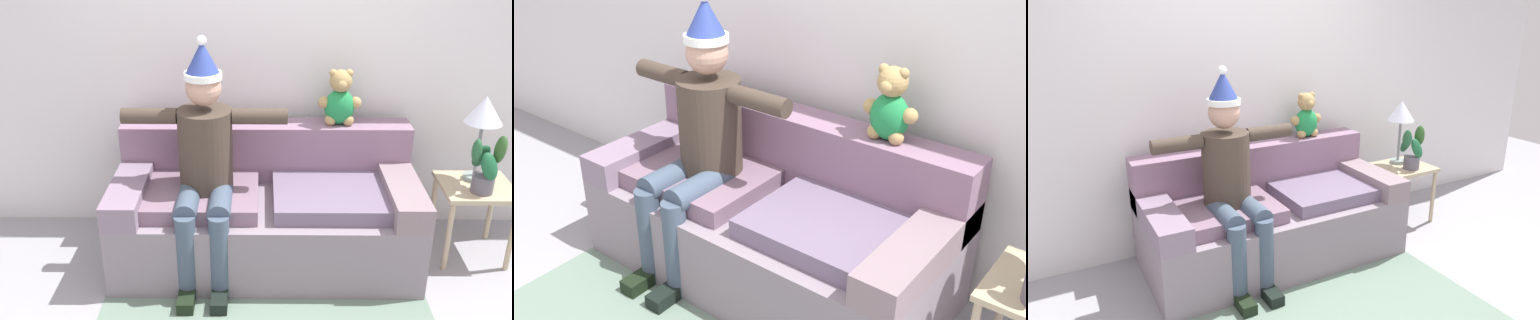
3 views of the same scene
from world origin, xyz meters
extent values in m
cube|color=silver|center=(0.00, 1.55, 1.35)|extent=(7.00, 0.10, 2.70)
cube|color=gray|center=(0.00, 0.97, 0.23)|extent=(1.96, 0.91, 0.47)
cube|color=gray|center=(0.00, 1.30, 0.66)|extent=(1.96, 0.24, 0.40)
cube|color=gray|center=(-0.87, 0.97, 0.55)|extent=(0.22, 0.91, 0.16)
cube|color=gray|center=(0.87, 0.97, 0.55)|extent=(0.22, 0.91, 0.16)
cube|color=slate|center=(-0.44, 0.92, 0.52)|extent=(0.79, 0.63, 0.10)
cube|color=slate|center=(0.44, 0.92, 0.52)|extent=(0.79, 0.63, 0.10)
cylinder|color=#42362C|center=(-0.38, 0.95, 0.83)|extent=(0.34, 0.34, 0.52)
sphere|color=tan|center=(-0.38, 0.95, 1.23)|extent=(0.22, 0.22, 0.22)
cylinder|color=white|center=(-0.38, 0.95, 1.30)|extent=(0.23, 0.23, 0.04)
cone|color=#2C3F8F|center=(-0.38, 0.95, 1.41)|extent=(0.21, 0.21, 0.20)
sphere|color=white|center=(-0.38, 0.95, 1.51)|extent=(0.06, 0.06, 0.06)
cylinder|color=#415064|center=(-0.48, 0.75, 0.57)|extent=(0.14, 0.40, 0.14)
cylinder|color=#415064|center=(-0.48, 0.55, 0.28)|extent=(0.13, 0.13, 0.57)
cube|color=black|center=(-0.48, 0.47, 0.04)|extent=(0.10, 0.24, 0.08)
cylinder|color=#415064|center=(-0.28, 0.75, 0.57)|extent=(0.14, 0.40, 0.14)
cylinder|color=#415064|center=(-0.28, 0.55, 0.28)|extent=(0.13, 0.13, 0.57)
cube|color=black|center=(-0.28, 0.47, 0.04)|extent=(0.10, 0.24, 0.08)
cylinder|color=#42362C|center=(-0.72, 0.95, 1.05)|extent=(0.34, 0.10, 0.10)
cylinder|color=#42362C|center=(-0.04, 0.95, 1.05)|extent=(0.34, 0.10, 0.10)
ellipsoid|color=#208946|center=(0.49, 1.30, 0.98)|extent=(0.20, 0.16, 0.24)
sphere|color=tan|center=(0.49, 1.30, 1.16)|extent=(0.15, 0.15, 0.15)
sphere|color=tan|center=(0.49, 1.24, 1.15)|extent=(0.07, 0.07, 0.07)
sphere|color=tan|center=(0.44, 1.30, 1.22)|extent=(0.05, 0.05, 0.05)
sphere|color=tan|center=(0.55, 1.30, 1.22)|extent=(0.05, 0.05, 0.05)
sphere|color=tan|center=(0.39, 1.30, 1.01)|extent=(0.08, 0.08, 0.08)
sphere|color=tan|center=(0.43, 1.27, 0.90)|extent=(0.08, 0.08, 0.08)
sphere|color=tan|center=(0.60, 1.30, 1.01)|extent=(0.08, 0.08, 0.08)
sphere|color=tan|center=(0.55, 1.27, 0.90)|extent=(0.08, 0.08, 0.08)
cube|color=tan|center=(1.40, 1.05, 0.52)|extent=(0.47, 0.45, 0.03)
cylinder|color=tan|center=(1.19, 0.85, 0.25)|extent=(0.04, 0.04, 0.50)
cylinder|color=tan|center=(1.60, 0.85, 0.25)|extent=(0.04, 0.04, 0.50)
cylinder|color=tan|center=(1.19, 1.24, 0.25)|extent=(0.04, 0.04, 0.50)
cylinder|color=tan|center=(1.60, 1.24, 0.25)|extent=(0.04, 0.04, 0.50)
cylinder|color=gray|center=(1.40, 1.14, 0.55)|extent=(0.14, 0.14, 0.03)
cylinder|color=gray|center=(1.40, 1.14, 0.75)|extent=(0.02, 0.02, 0.38)
cone|color=silver|center=(1.40, 1.14, 1.03)|extent=(0.24, 0.24, 0.18)
cylinder|color=#595560|center=(1.39, 0.95, 0.59)|extent=(0.14, 0.14, 0.12)
ellipsoid|color=#2B5424|center=(1.47, 0.95, 0.83)|extent=(0.10, 0.13, 0.20)
ellipsoid|color=#1F5635|center=(1.38, 1.02, 0.75)|extent=(0.14, 0.13, 0.20)
ellipsoid|color=#235B35|center=(1.33, 0.96, 0.81)|extent=(0.09, 0.15, 0.20)
ellipsoid|color=#1A5933|center=(1.40, 0.90, 0.73)|extent=(0.14, 0.13, 0.21)
camera|label=1|loc=(-0.03, -2.45, 2.31)|focal=41.45mm
camera|label=2|loc=(1.75, -1.25, 2.15)|focal=43.29mm
camera|label=3|loc=(-1.49, -1.97, 1.88)|focal=32.32mm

